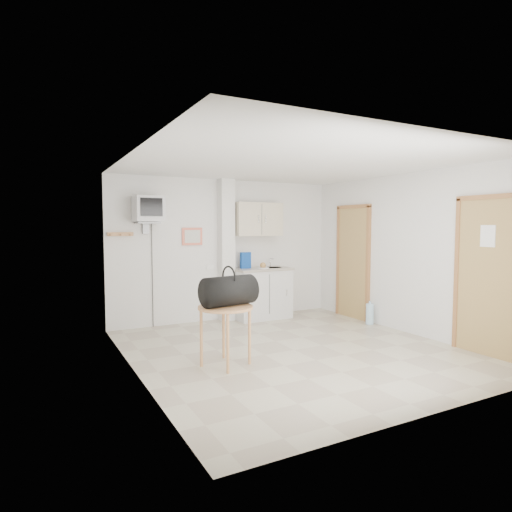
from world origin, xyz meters
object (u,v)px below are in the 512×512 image
duffel_bag (229,291)px  crt_television (148,210)px  water_bottle (370,314)px  round_table (225,314)px

duffel_bag → crt_television: bearing=90.3°
crt_television → water_bottle: size_ratio=5.43×
round_table → water_bottle: size_ratio=1.82×
crt_television → duffel_bag: size_ratio=3.05×
duffel_bag → round_table: bearing=175.9°
water_bottle → crt_television: bearing=158.7°
duffel_bag → water_bottle: size_ratio=1.78×
round_table → duffel_bag: 0.28m
water_bottle → round_table: bearing=-164.8°
duffel_bag → water_bottle: bearing=4.8°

